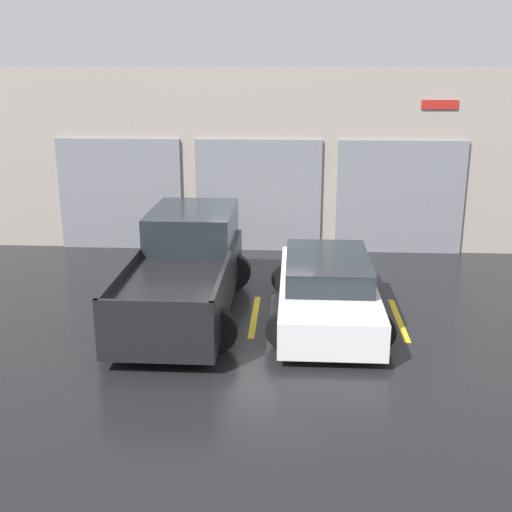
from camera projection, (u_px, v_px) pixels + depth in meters
ground_plane at (259, 286)px, 14.44m from camera, size 28.00×28.00×0.00m
shophouse_building at (266, 162)px, 16.91m from camera, size 15.72×0.68×4.73m
pickup_truck at (185, 269)px, 12.88m from camera, size 2.46×5.27×1.84m
sedan_white at (327, 289)px, 12.49m from camera, size 2.26×4.56×1.23m
parking_stripe_far_left at (114, 313)px, 12.87m from camera, size 0.12×2.20×0.01m
parking_stripe_left at (254, 316)px, 12.71m from camera, size 0.12×2.20×0.01m
parking_stripe_centre at (399, 319)px, 12.55m from camera, size 0.12×2.20×0.01m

